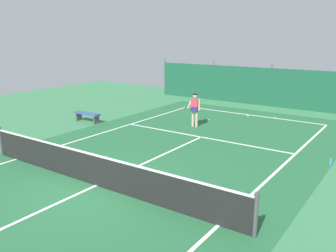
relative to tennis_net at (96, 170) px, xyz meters
name	(u,v)px	position (x,y,z in m)	size (l,w,h in m)	color
ground_plane	(97,186)	(0.00, 0.00, -0.51)	(36.00, 36.00, 0.00)	#387A4C
court_surface	(97,186)	(0.00, 0.00, -0.51)	(11.02, 26.60, 0.01)	#236038
tennis_net	(96,170)	(0.00, 0.00, 0.00)	(10.12, 0.10, 1.10)	black
back_fence	(272,95)	(0.00, 15.54, 0.16)	(16.30, 0.98, 2.70)	#195138
tennis_player	(195,108)	(-1.22, 7.86, 0.45)	(0.68, 0.78, 1.64)	#D8AD8C
tennis_ball_near_player	(209,120)	(-1.25, 9.41, -0.48)	(0.07, 0.07, 0.07)	#CCDB33
tennis_ball_midcourt	(275,117)	(1.45, 11.99, -0.48)	(0.07, 0.07, 0.07)	#CCDB33
parked_car	(240,84)	(-3.28, 17.98, 0.33)	(2.22, 4.30, 1.68)	black
courtside_bench	(87,115)	(-6.31, 5.52, -0.14)	(1.60, 0.40, 0.49)	#335184
water_bottle	(330,162)	(5.44, 5.94, -0.39)	(0.08, 0.08, 0.24)	#338CD8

